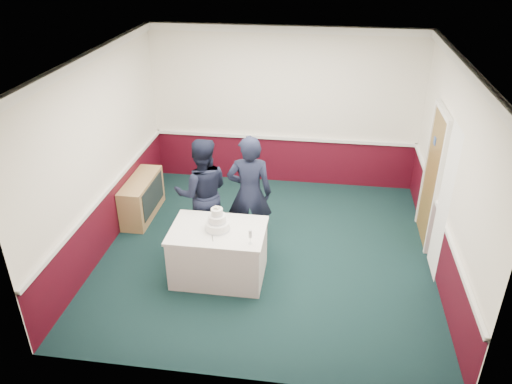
# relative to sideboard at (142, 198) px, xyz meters

# --- Properties ---
(ground) EXTENTS (5.00, 5.00, 0.00)m
(ground) POSITION_rel_sideboard_xyz_m (2.28, -0.80, -0.35)
(ground) COLOR #112B26
(ground) RESTS_ON ground
(room_shell) EXTENTS (5.00, 5.00, 3.00)m
(room_shell) POSITION_rel_sideboard_xyz_m (2.36, -0.19, 1.62)
(room_shell) COLOR white
(room_shell) RESTS_ON ground
(sideboard) EXTENTS (0.41, 1.20, 0.70)m
(sideboard) POSITION_rel_sideboard_xyz_m (0.00, 0.00, 0.00)
(sideboard) COLOR tan
(sideboard) RESTS_ON ground
(cake_table) EXTENTS (1.32, 0.92, 0.79)m
(cake_table) POSITION_rel_sideboard_xyz_m (1.67, -1.49, 0.05)
(cake_table) COLOR white
(cake_table) RESTS_ON ground
(wedding_cake) EXTENTS (0.35, 0.35, 0.36)m
(wedding_cake) POSITION_rel_sideboard_xyz_m (1.67, -1.49, 0.55)
(wedding_cake) COLOR white
(wedding_cake) RESTS_ON cake_table
(cake_knife) EXTENTS (0.08, 0.21, 0.00)m
(cake_knife) POSITION_rel_sideboard_xyz_m (1.64, -1.69, 0.44)
(cake_knife) COLOR silver
(cake_knife) RESTS_ON cake_table
(champagne_flute) EXTENTS (0.05, 0.05, 0.21)m
(champagne_flute) POSITION_rel_sideboard_xyz_m (2.17, -1.77, 0.58)
(champagne_flute) COLOR silver
(champagne_flute) RESTS_ON cake_table
(person_man) EXTENTS (1.01, 0.88, 1.77)m
(person_man) POSITION_rel_sideboard_xyz_m (1.25, -0.66, 0.54)
(person_man) COLOR black
(person_man) RESTS_ON ground
(person_woman) EXTENTS (0.73, 0.52, 1.87)m
(person_woman) POSITION_rel_sideboard_xyz_m (1.99, -0.66, 0.58)
(person_woman) COLOR black
(person_woman) RESTS_ON ground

